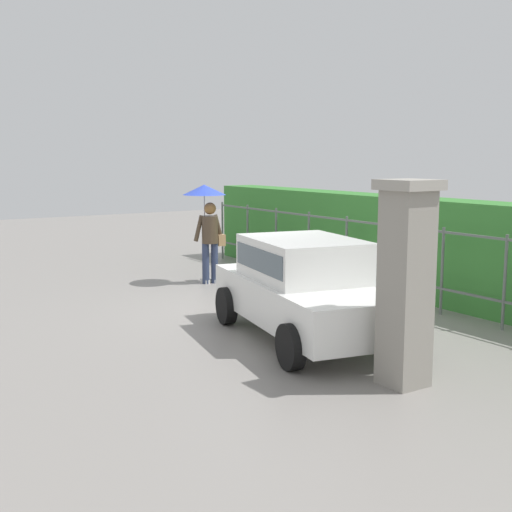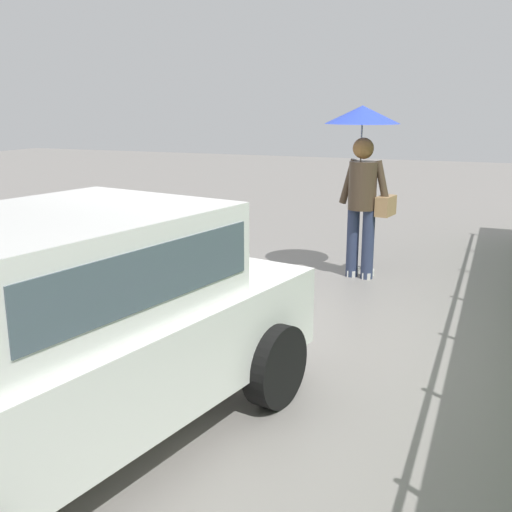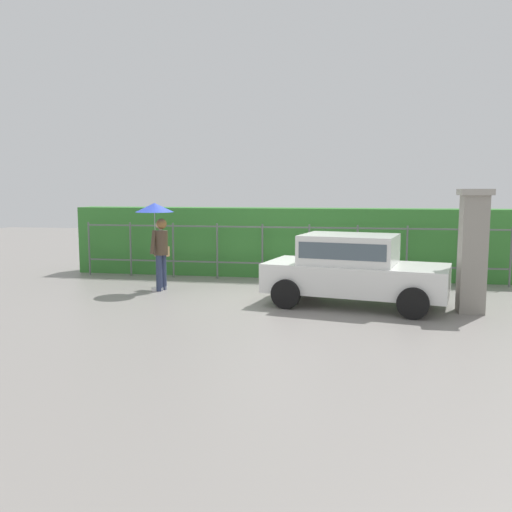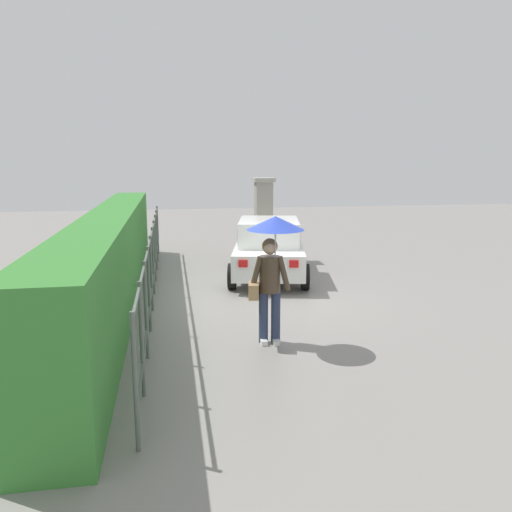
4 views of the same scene
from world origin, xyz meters
name	(u,v)px [view 4 (image 4 of 4)]	position (x,y,z in m)	size (l,w,h in m)	color
ground_plane	(268,298)	(0.00, 0.00, 0.00)	(40.00, 40.00, 0.00)	gray
car	(269,246)	(1.93, -0.40, 0.80)	(3.96, 2.44, 1.48)	white
pedestrian	(272,252)	(-2.66, 0.46, 1.52)	(0.90, 0.90, 2.09)	#2D3856
gate_pillar	(263,218)	(4.22, -0.69, 1.24)	(0.60, 0.60, 2.42)	gray
fence_section	(152,263)	(0.16, 2.42, 0.83)	(11.24, 0.05, 1.50)	#59605B
hedge_row	(113,259)	(0.16, 3.21, 0.95)	(12.19, 0.90, 1.90)	#387F33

